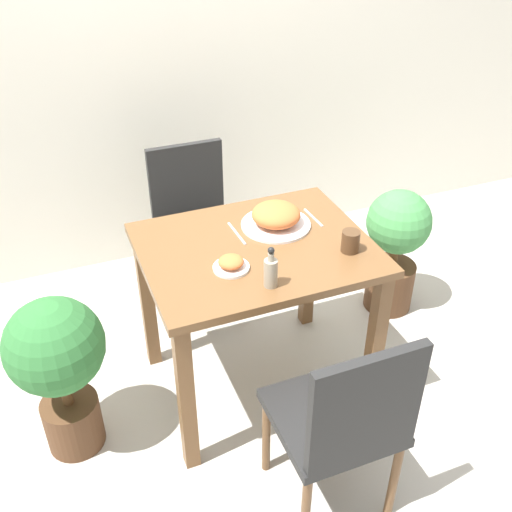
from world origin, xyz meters
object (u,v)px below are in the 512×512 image
at_px(chair_far, 194,220).
at_px(side_plate, 231,264).
at_px(drink_cup, 350,241).
at_px(sauce_bottle, 271,271).
at_px(food_plate, 276,217).
at_px(chair_near, 344,419).
at_px(potted_plant_left, 58,362).
at_px(potted_plant_right, 396,243).

relative_size(chair_far, side_plate, 6.19).
height_order(side_plate, drink_cup, drink_cup).
bearing_deg(sauce_bottle, chair_far, 90.10).
relative_size(chair_far, food_plate, 2.95).
distance_m(chair_near, drink_cup, 0.71).
xyz_separation_m(chair_near, food_plate, (0.10, 0.84, 0.33)).
height_order(food_plate, drink_cup, food_plate).
bearing_deg(potted_plant_left, sauce_bottle, -16.13).
relative_size(drink_cup, sauce_bottle, 0.53).
height_order(chair_near, drink_cup, chair_near).
height_order(drink_cup, sauce_bottle, sauce_bottle).
bearing_deg(side_plate, chair_near, -72.91).
relative_size(chair_near, drink_cup, 9.80).
height_order(chair_far, drink_cup, chair_far).
relative_size(side_plate, potted_plant_right, 0.20).
height_order(side_plate, potted_plant_right, side_plate).
bearing_deg(drink_cup, side_plate, 173.33).
xyz_separation_m(side_plate, potted_plant_right, (1.05, 0.40, -0.39)).
distance_m(food_plate, drink_cup, 0.35).
relative_size(side_plate, potted_plant_left, 0.19).
height_order(drink_cup, potted_plant_right, drink_cup).
xyz_separation_m(sauce_bottle, potted_plant_right, (0.95, 0.55, -0.43)).
xyz_separation_m(chair_near, sauce_bottle, (-0.09, 0.46, 0.35)).
height_order(chair_near, food_plate, chair_near).
xyz_separation_m(food_plate, potted_plant_right, (0.77, 0.16, -0.42)).
distance_m(drink_cup, sauce_bottle, 0.40).
bearing_deg(drink_cup, chair_near, -118.46).
xyz_separation_m(chair_near, drink_cup, (0.30, 0.55, 0.33)).
bearing_deg(chair_near, sauce_bottle, -79.05).
xyz_separation_m(chair_far, food_plate, (0.19, -0.64, 0.33)).
distance_m(chair_far, potted_plant_right, 1.07).
xyz_separation_m(chair_far, potted_plant_right, (0.96, -0.48, -0.09)).
bearing_deg(potted_plant_left, drink_cup, -6.36).
relative_size(chair_far, drink_cup, 9.80).
bearing_deg(chair_far, food_plate, -73.51).
bearing_deg(side_plate, potted_plant_right, 20.68).
xyz_separation_m(side_plate, potted_plant_left, (-0.70, 0.07, -0.33)).
distance_m(sauce_bottle, potted_plant_left, 0.91).
bearing_deg(side_plate, chair_far, 83.62).
bearing_deg(chair_near, chair_far, -86.53).
xyz_separation_m(chair_far, drink_cup, (0.39, -0.93, 0.33)).
distance_m(side_plate, potted_plant_left, 0.78).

